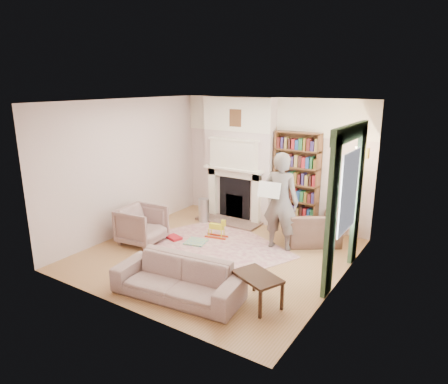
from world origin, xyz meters
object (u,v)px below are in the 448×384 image
Objects in this scene: bookcase at (297,176)px; coffee_table at (257,290)px; sofa at (178,279)px; rocking_horse at (216,229)px; armchair_left at (142,225)px; man_reading at (281,202)px; armchair_reading at (313,226)px; paraffin_heater at (204,210)px.

bookcase is 2.64× the size of coffee_table.
rocking_horse is at bearing 102.97° from sofa.
armchair_left is 1.75× the size of rocking_horse.
man_reading is (0.21, -1.23, -0.23)m from bookcase.
armchair_reading is 0.96m from man_reading.
armchair_reading is at bearing 3.32° from paraffin_heater.
armchair_left is 1.71m from paraffin_heater.
armchair_left reaches higher than coffee_table.
bookcase is 0.98× the size of man_reading.
man_reading is at bearing -80.43° from bookcase.
bookcase is 1.72× the size of armchair_reading.
man_reading reaches higher than armchair_left.
man_reading is 4.08× the size of rocking_horse.
coffee_table is (1.10, 0.45, -0.06)m from sofa.
rocking_horse is at bearing -40.11° from paraffin_heater.
paraffin_heater is (-1.90, -0.78, -0.90)m from bookcase.
coffee_table reaches higher than rocking_horse.
bookcase is at bearing 22.32° from paraffin_heater.
bookcase is 3.36× the size of paraffin_heater.
bookcase is 3.40m from armchair_left.
armchair_reading is 1.95m from rocking_horse.
bookcase is 3.81m from sofa.
sofa is (-0.95, -3.06, -0.06)m from armchair_reading.
armchair_left reaches higher than paraffin_heater.
armchair_reading is 3.40m from armchair_left.
armchair_reading is 3.21m from sofa.
rocking_horse is at bearing 4.40° from man_reading.
bookcase reaches higher than rocking_horse.
rocking_horse is (-1.31, -0.22, -0.74)m from man_reading.
armchair_reading is at bearing -64.18° from armchair_left.
coffee_table is (0.80, -3.24, -0.95)m from bookcase.
armchair_left is 1.47× the size of paraffin_heater.
rocking_horse is at bearing -127.30° from bookcase.
coffee_table is 1.51× the size of rocking_horse.
paraffin_heater is at bearing 111.99° from sofa.
man_reading is 3.43× the size of paraffin_heater.
bookcase is at bearing 41.60° from rocking_horse.
sofa is (1.92, -1.24, -0.08)m from armchair_left.
bookcase reaches higher than armchair_reading.
armchair_reading reaches higher than coffee_table.
armchair_reading reaches higher than paraffin_heater.
man_reading is at bearing -1.63° from rocking_horse.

